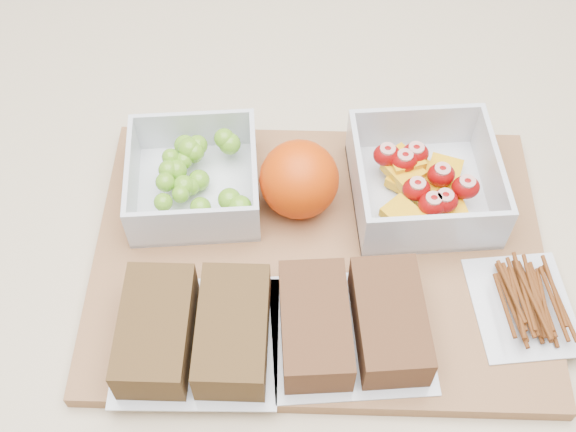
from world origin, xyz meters
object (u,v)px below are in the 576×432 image
orange (299,179)px  pretzel_bag (525,301)px  grape_container (196,178)px  sandwich_bag_left (195,331)px  cutting_board (319,256)px  fruit_container (423,183)px  sandwich_bag_center (352,323)px

orange → pretzel_bag: orange is taller
grape_container → sandwich_bag_left: grape_container is taller
cutting_board → orange: (-0.02, 0.06, 0.05)m
orange → fruit_container: bearing=0.2°
sandwich_bag_left → sandwich_bag_center: size_ratio=1.08×
pretzel_bag → grape_container: bearing=152.8°
pretzel_bag → sandwich_bag_center: bearing=-174.0°
cutting_board → sandwich_bag_left: (-0.11, -0.08, 0.03)m
cutting_board → grape_container: size_ratio=3.43×
cutting_board → orange: 0.07m
cutting_board → fruit_container: (0.10, 0.06, 0.03)m
orange → sandwich_bag_left: bearing=-124.8°
sandwich_bag_left → pretzel_bag: bearing=2.9°
grape_container → sandwich_bag_center: (0.13, -0.16, -0.00)m
grape_container → orange: (0.10, -0.02, 0.02)m
cutting_board → sandwich_bag_center: sandwich_bag_center is taller
grape_container → orange: bearing=-12.1°
cutting_board → grape_container: grape_container is taller
cutting_board → sandwich_bag_center: size_ratio=3.06×
sandwich_bag_left → sandwich_bag_center: bearing=-0.6°
orange → pretzel_bag: bearing=-33.8°
fruit_container → pretzel_bag: size_ratio=1.26×
cutting_board → fruit_container: size_ratio=3.13×
sandwich_bag_center → pretzel_bag: bearing=6.0°
cutting_board → grape_container: bearing=150.8°
orange → pretzel_bag: size_ratio=0.71×
fruit_container → sandwich_bag_left: bearing=-146.9°
grape_container → fruit_container: 0.22m
orange → sandwich_bag_left: (-0.10, -0.14, -0.02)m
cutting_board → grape_container: 0.14m
sandwich_bag_left → pretzel_bag: sandwich_bag_left is taller
grape_container → pretzel_bag: (0.29, -0.15, -0.01)m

